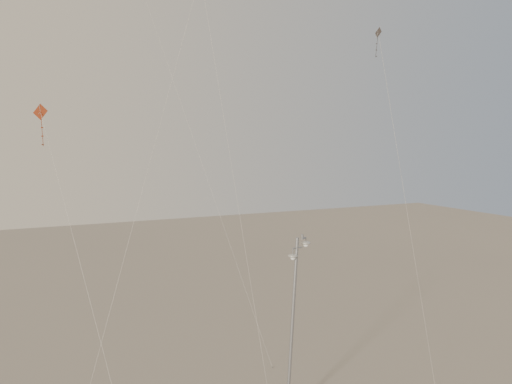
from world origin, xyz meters
name	(u,v)px	position (x,y,z in m)	size (l,w,h in m)	color
street_lamp	(294,321)	(4.62, 5.56, 5.30)	(1.63, 0.88, 9.94)	#999BA1
kite_1	(186,29)	(-0.90, 6.49, 20.24)	(9.57, 6.85, 25.84)	#2A2423
kite_3	(65,207)	(-7.16, 3.30, 12.31)	(2.67, 10.94, 16.49)	maroon
kite_4	(391,116)	(12.29, 7.29, 16.34)	(2.04, 4.27, 21.71)	#2A2423
kite_5	(153,23)	(2.24, 23.16, 23.70)	(5.68, 14.98, 30.53)	#9C471A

